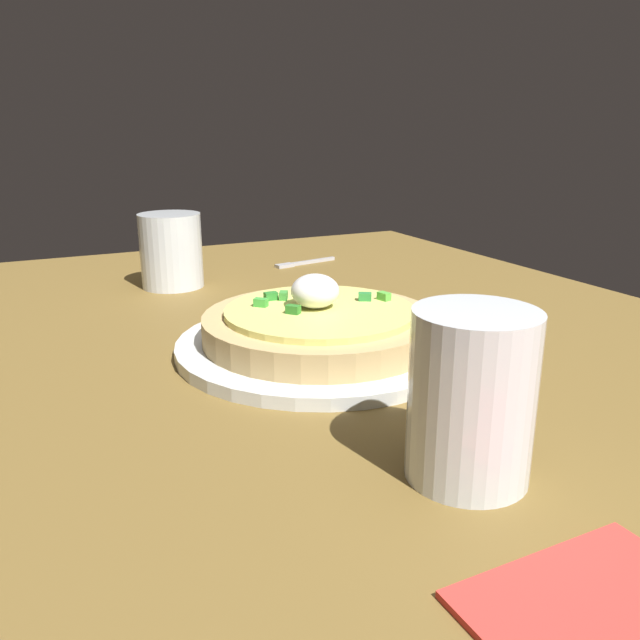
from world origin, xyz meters
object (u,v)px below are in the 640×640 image
Objects in this scene: pizza at (320,323)px; fork at (301,263)px; cup_far at (471,405)px; napkin at (635,639)px; cup_near at (171,254)px; plate at (320,345)px.

fork is (-37.16, 14.66, -2.56)cm from pizza.
cup_far is at bearing -4.03° from pizza.
pizza is 1.88× the size of napkin.
cup_near is at bearing 3.28° from fork.
cup_near is at bearing -175.00° from cup_far.
pizza reaches higher than plate.
fork is 0.91× the size of napkin.
plate is 1.23× the size of pizza.
pizza is at bearing 175.97° from cup_far.
plate is 39.97cm from fork.
fork is at bearing 165.15° from cup_far.
fork is at bearing 103.54° from cup_near.
cup_far is 0.90× the size of napkin.
plate reaches higher than fork.
fork is (-37.19, 14.65, -0.33)cm from plate.
plate is 2.81× the size of cup_near.
napkin is at bearing 66.04° from fork.
plate is at bearing 58.24° from fork.
pizza is 2.06× the size of fork.
napkin is (70.75, 2.84, -4.34)cm from cup_near.
cup_far is (24.63, -1.75, 4.26)cm from plate.
fork and napkin have the same top height.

